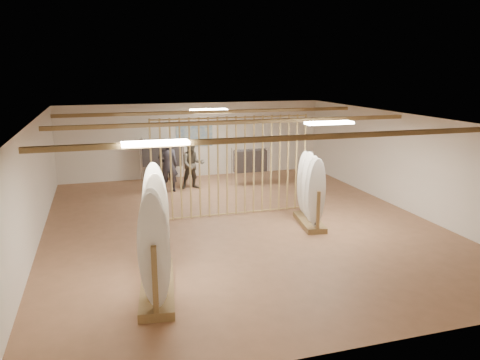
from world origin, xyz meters
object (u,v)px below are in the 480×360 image
object	(u,v)px
rack_left	(156,253)
clothing_rack_b	(250,161)
rack_right	(310,202)
clothing_rack_a	(162,153)
shopper_b	(192,161)
shopper_a	(168,162)

from	to	relation	value
rack_left	clothing_rack_b	world-z (taller)	rack_left
rack_right	rack_left	bearing A→B (deg)	-138.81
clothing_rack_a	clothing_rack_b	distance (m)	3.23
rack_left	shopper_b	size ratio (longest dim) A/B	1.23
rack_left	shopper_b	bearing A→B (deg)	81.60
rack_right	shopper_b	world-z (taller)	shopper_b
shopper_a	rack_right	bearing A→B (deg)	124.19
rack_right	clothing_rack_b	bearing A→B (deg)	101.60
rack_left	clothing_rack_a	size ratio (longest dim) A/B	1.45
rack_right	shopper_a	bearing A→B (deg)	133.81
clothing_rack_a	shopper_a	size ratio (longest dim) A/B	0.80
rack_right	clothing_rack_a	size ratio (longest dim) A/B	1.14
clothing_rack_b	shopper_b	distance (m)	2.05
clothing_rack_b	shopper_a	world-z (taller)	shopper_a
rack_left	shopper_a	size ratio (longest dim) A/B	1.16
rack_right	clothing_rack_a	bearing A→B (deg)	126.52
clothing_rack_b	shopper_a	bearing A→B (deg)	-179.48
clothing_rack_a	shopper_b	size ratio (longest dim) A/B	0.84
clothing_rack_a	shopper_a	world-z (taller)	shopper_a
rack_right	shopper_a	xyz separation A→B (m)	(-3.07, 4.51, 0.39)
rack_left	shopper_b	xyz separation A→B (m)	(2.14, 7.34, 0.22)
rack_right	shopper_b	bearing A→B (deg)	124.98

